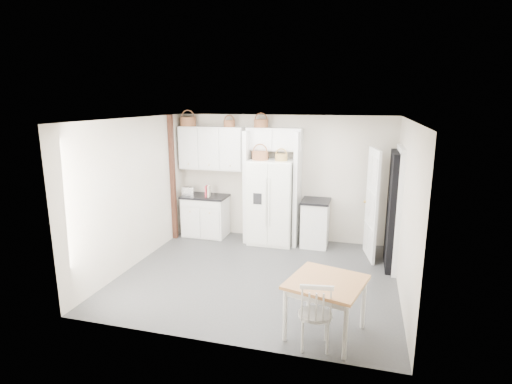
% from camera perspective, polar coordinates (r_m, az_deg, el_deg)
% --- Properties ---
extents(floor, '(4.50, 4.50, 0.00)m').
position_cam_1_polar(floor, '(6.89, 0.31, -11.79)').
color(floor, '#353535').
rests_on(floor, ground).
extents(ceiling, '(4.50, 4.50, 0.00)m').
position_cam_1_polar(ceiling, '(6.26, 0.34, 10.36)').
color(ceiling, white).
rests_on(ceiling, wall_back).
extents(wall_back, '(4.50, 0.00, 4.50)m').
position_cam_1_polar(wall_back, '(8.36, 3.86, 2.01)').
color(wall_back, '#BEB099').
rests_on(wall_back, floor).
extents(wall_left, '(0.00, 4.00, 4.00)m').
position_cam_1_polar(wall_left, '(7.35, -16.89, -0.06)').
color(wall_left, '#BEB099').
rests_on(wall_left, floor).
extents(wall_right, '(0.00, 4.00, 4.00)m').
position_cam_1_polar(wall_right, '(6.28, 20.58, -2.50)').
color(wall_right, '#BEB099').
rests_on(wall_right, floor).
extents(refrigerator, '(0.89, 0.72, 1.73)m').
position_cam_1_polar(refrigerator, '(8.16, 2.30, -1.38)').
color(refrigerator, white).
rests_on(refrigerator, floor).
extents(base_cab_left, '(0.92, 0.58, 0.85)m').
position_cam_1_polar(base_cab_left, '(8.75, -7.20, -3.46)').
color(base_cab_left, white).
rests_on(base_cab_left, floor).
extents(base_cab_right, '(0.52, 0.62, 0.91)m').
position_cam_1_polar(base_cab_right, '(8.17, 8.45, -4.50)').
color(base_cab_right, white).
rests_on(base_cab_right, floor).
extents(dining_table, '(1.06, 1.06, 0.73)m').
position_cam_1_polar(dining_table, '(5.26, 9.88, -15.93)').
color(dining_table, '#A2733E').
rests_on(dining_table, floor).
extents(windsor_chair, '(0.46, 0.43, 0.84)m').
position_cam_1_polar(windsor_chair, '(4.98, 8.46, -16.92)').
color(windsor_chair, white).
rests_on(windsor_chair, floor).
extents(counter_left, '(0.96, 0.62, 0.04)m').
position_cam_1_polar(counter_left, '(8.64, -7.28, -0.63)').
color(counter_left, black).
rests_on(counter_left, base_cab_left).
extents(counter_right, '(0.56, 0.66, 0.04)m').
position_cam_1_polar(counter_right, '(8.04, 8.56, -1.28)').
color(counter_right, black).
rests_on(counter_right, base_cab_right).
extents(toaster, '(0.28, 0.18, 0.18)m').
position_cam_1_polar(toaster, '(8.70, -9.64, 0.14)').
color(toaster, silver).
rests_on(toaster, counter_left).
extents(cookbook_red, '(0.06, 0.16, 0.23)m').
position_cam_1_polar(cookbook_red, '(8.51, -7.10, 0.11)').
color(cookbook_red, '#B52D38').
rests_on(cookbook_red, counter_left).
extents(cookbook_cream, '(0.06, 0.16, 0.24)m').
position_cam_1_polar(cookbook_cream, '(8.49, -6.75, 0.10)').
color(cookbook_cream, beige).
rests_on(cookbook_cream, counter_left).
extents(basket_upper_a, '(0.33, 0.33, 0.19)m').
position_cam_1_polar(basket_upper_a, '(8.69, -9.68, 9.88)').
color(basket_upper_a, brown).
rests_on(basket_upper_a, upper_cabinet).
extents(basket_upper_c, '(0.24, 0.24, 0.14)m').
position_cam_1_polar(basket_upper_c, '(8.35, -3.84, 9.73)').
color(basket_upper_c, brown).
rests_on(basket_upper_c, upper_cabinet).
extents(basket_bridge_a, '(0.29, 0.29, 0.16)m').
position_cam_1_polar(basket_bridge_a, '(8.15, 0.73, 9.77)').
color(basket_bridge_a, brown).
rests_on(basket_bridge_a, bridge_cabinet).
extents(basket_fridge_a, '(0.32, 0.32, 0.17)m').
position_cam_1_polar(basket_fridge_a, '(7.93, 0.59, 5.23)').
color(basket_fridge_a, brown).
rests_on(basket_fridge_a, refrigerator).
extents(basket_fridge_b, '(0.24, 0.24, 0.13)m').
position_cam_1_polar(basket_fridge_b, '(7.84, 3.63, 4.96)').
color(basket_fridge_b, brown).
rests_on(basket_fridge_b, refrigerator).
extents(upper_cabinet, '(1.40, 0.34, 0.90)m').
position_cam_1_polar(upper_cabinet, '(8.53, -6.30, 6.25)').
color(upper_cabinet, white).
rests_on(upper_cabinet, wall_back).
extents(bridge_cabinet, '(1.12, 0.34, 0.45)m').
position_cam_1_polar(bridge_cabinet, '(8.11, 2.66, 7.57)').
color(bridge_cabinet, white).
rests_on(bridge_cabinet, wall_back).
extents(fridge_panel_left, '(0.08, 0.60, 2.30)m').
position_cam_1_polar(fridge_panel_left, '(8.26, -1.06, 0.83)').
color(fridge_panel_left, white).
rests_on(fridge_panel_left, floor).
extents(fridge_panel_right, '(0.08, 0.60, 2.30)m').
position_cam_1_polar(fridge_panel_right, '(8.04, 5.93, 0.43)').
color(fridge_panel_right, white).
rests_on(fridge_panel_right, floor).
extents(trim_post, '(0.09, 0.09, 2.60)m').
position_cam_1_polar(trim_post, '(8.47, -11.80, 1.90)').
color(trim_post, black).
rests_on(trim_post, floor).
extents(doorway_void, '(0.18, 0.85, 2.05)m').
position_cam_1_polar(doorway_void, '(7.31, 19.05, -2.51)').
color(doorway_void, black).
rests_on(doorway_void, floor).
extents(door_slab, '(0.21, 0.79, 2.05)m').
position_cam_1_polar(door_slab, '(7.62, 16.20, -1.70)').
color(door_slab, white).
rests_on(door_slab, floor).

